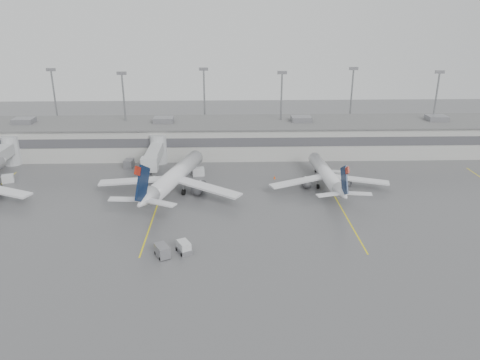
{
  "coord_description": "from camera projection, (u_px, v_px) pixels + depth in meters",
  "views": [
    {
      "loc": [
        -4.02,
        -58.65,
        35.82
      ],
      "look_at": [
        -1.62,
        24.0,
        5.0
      ],
      "focal_mm": 35.0,
      "sensor_mm": 36.0,
      "label": 1
    }
  ],
  "objects": [
    {
      "name": "ground",
      "position": [
        256.0,
        270.0,
        67.56
      ],
      "size": [
        260.0,
        260.0,
        0.0
      ],
      "primitive_type": "plane",
      "color": "#4D4D50",
      "rests_on": "ground"
    },
    {
      "name": "terminal",
      "position": [
        242.0,
        137.0,
        120.41
      ],
      "size": [
        152.0,
        17.0,
        9.45
      ],
      "color": "#ACADA7",
      "rests_on": "ground"
    },
    {
      "name": "light_masts",
      "position": [
        242.0,
        102.0,
        123.07
      ],
      "size": [
        142.4,
        8.0,
        20.6
      ],
      "color": "gray",
      "rests_on": "ground"
    },
    {
      "name": "jet_bridge_left",
      "position": [
        4.0,
        154.0,
        107.52
      ],
      "size": [
        4.0,
        17.2,
        7.0
      ],
      "color": "#AAADAF",
      "rests_on": "ground"
    },
    {
      "name": "jet_bridge_right",
      "position": [
        156.0,
        153.0,
        108.47
      ],
      "size": [
        4.0,
        17.2,
        7.0
      ],
      "color": "#AAADAF",
      "rests_on": "ground"
    },
    {
      "name": "stand_markings",
      "position": [
        248.0,
        204.0,
        90.03
      ],
      "size": [
        105.25,
        40.0,
        0.01
      ],
      "color": "yellow",
      "rests_on": "ground"
    },
    {
      "name": "jet_mid_left",
      "position": [
        173.0,
        177.0,
        94.37
      ],
      "size": [
        28.99,
        32.96,
        10.93
      ],
      "rotation": [
        0.0,
        0.0,
        -0.28
      ],
      "color": "silver",
      "rests_on": "ground"
    },
    {
      "name": "jet_mid_right",
      "position": [
        327.0,
        175.0,
        97.28
      ],
      "size": [
        25.11,
        28.2,
        9.12
      ],
      "rotation": [
        0.0,
        0.0,
        0.05
      ],
      "color": "silver",
      "rests_on": "ground"
    },
    {
      "name": "baggage_tug",
      "position": [
        184.0,
        248.0,
        72.25
      ],
      "size": [
        2.84,
        3.31,
        1.82
      ],
      "rotation": [
        0.0,
        0.0,
        0.48
      ],
      "color": "silver",
      "rests_on": "ground"
    },
    {
      "name": "baggage_cart",
      "position": [
        162.0,
        251.0,
        70.95
      ],
      "size": [
        2.81,
        3.34,
        1.86
      ],
      "rotation": [
        0.0,
        0.0,
        0.48
      ],
      "color": "slate",
      "rests_on": "ground"
    },
    {
      "name": "gse_uld_a",
      "position": [
        8.0,
        179.0,
        100.99
      ],
      "size": [
        2.79,
        2.3,
        1.7
      ],
      "primitive_type": "cube",
      "rotation": [
        0.0,
        0.0,
        0.34
      ],
      "color": "silver",
      "rests_on": "ground"
    },
    {
      "name": "gse_uld_b",
      "position": [
        198.0,
        172.0,
        104.96
      ],
      "size": [
        2.83,
        2.13,
        1.83
      ],
      "primitive_type": "cube",
      "rotation": [
        0.0,
        0.0,
        0.17
      ],
      "color": "silver",
      "rests_on": "ground"
    },
    {
      "name": "gse_uld_c",
      "position": [
        337.0,
        175.0,
        103.43
      ],
      "size": [
        2.62,
        2.08,
        1.63
      ],
      "primitive_type": "cube",
      "rotation": [
        0.0,
        0.0,
        -0.27
      ],
      "color": "silver",
      "rests_on": "ground"
    },
    {
      "name": "gse_loader",
      "position": [
        129.0,
        163.0,
        110.32
      ],
      "size": [
        2.14,
        3.19,
        1.91
      ],
      "primitive_type": "cube",
      "rotation": [
        0.0,
        0.0,
        -0.08
      ],
      "color": "slate",
      "rests_on": "ground"
    },
    {
      "name": "cone_b",
      "position": [
        171.0,
        186.0,
        98.26
      ],
      "size": [
        0.41,
        0.41,
        0.65
      ],
      "primitive_type": "cone",
      "color": "#FF5305",
      "rests_on": "ground"
    },
    {
      "name": "cone_c",
      "position": [
        275.0,
        177.0,
        103.21
      ],
      "size": [
        0.42,
        0.42,
        0.67
      ],
      "primitive_type": "cone",
      "color": "#FF5305",
      "rests_on": "ground"
    }
  ]
}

